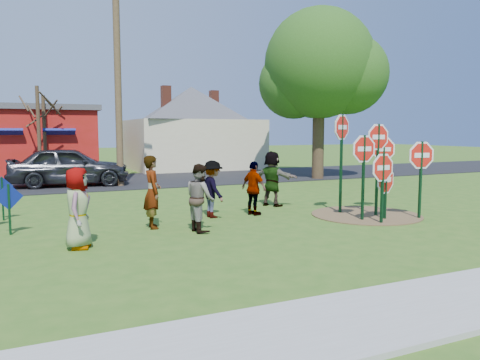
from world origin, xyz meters
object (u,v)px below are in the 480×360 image
(suv, at_px, (69,166))
(leafy_tree, at_px, (322,70))
(person_a, at_px, (78,208))
(person_b, at_px, (152,192))
(stop_sign_a, at_px, (383,173))
(stop_sign_c, at_px, (378,148))
(utility_pole, at_px, (118,71))
(stop_sign_b, at_px, (342,138))
(stop_sign_d, at_px, (384,155))

(suv, relative_size, leafy_tree, 0.59)
(person_a, bearing_deg, leafy_tree, -35.19)
(person_b, bearing_deg, stop_sign_a, -105.25)
(stop_sign_a, distance_m, stop_sign_c, 1.30)
(stop_sign_a, bearing_deg, utility_pole, 106.77)
(person_a, bearing_deg, stop_sign_b, -64.16)
(stop_sign_c, bearing_deg, person_a, -179.32)
(stop_sign_b, relative_size, suv, 0.61)
(stop_sign_a, relative_size, leafy_tree, 0.23)
(stop_sign_c, xyz_separation_m, stop_sign_d, (0.86, 0.72, -0.26))
(stop_sign_b, height_order, stop_sign_d, stop_sign_b)
(utility_pole, bearing_deg, leafy_tree, -5.46)
(stop_sign_d, bearing_deg, leafy_tree, 81.68)
(leafy_tree, bearing_deg, stop_sign_c, -115.40)
(suv, xyz_separation_m, utility_pole, (2.08, -0.91, 4.20))
(person_a, xyz_separation_m, suv, (0.77, 11.89, 0.05))
(stop_sign_a, distance_m, stop_sign_b, 1.99)
(stop_sign_a, relative_size, stop_sign_c, 0.72)
(person_a, relative_size, person_b, 0.92)
(suv, bearing_deg, utility_pole, -108.09)
(suv, xyz_separation_m, leafy_tree, (12.13, -1.87, 4.67))
(stop_sign_c, height_order, suv, stop_sign_c)
(person_b, xyz_separation_m, suv, (-1.18, 10.47, -0.02))
(person_b, bearing_deg, stop_sign_c, -95.46)
(stop_sign_b, height_order, suv, stop_sign_b)
(stop_sign_b, distance_m, utility_pole, 11.26)
(stop_sign_d, bearing_deg, person_a, -158.90)
(stop_sign_a, bearing_deg, stop_sign_c, 50.40)
(stop_sign_b, distance_m, person_a, 7.87)
(stop_sign_a, relative_size, person_a, 1.18)
(stop_sign_a, distance_m, person_b, 6.10)
(leafy_tree, bearing_deg, stop_sign_d, -112.64)
(stop_sign_b, bearing_deg, suv, 100.96)
(stop_sign_d, xyz_separation_m, leafy_tree, (3.73, 8.93, 3.85))
(person_b, distance_m, suv, 10.53)
(stop_sign_d, height_order, person_b, stop_sign_d)
(stop_sign_a, relative_size, stop_sign_d, 0.83)
(stop_sign_a, xyz_separation_m, person_a, (-7.70, 0.57, -0.51))
(stop_sign_d, relative_size, leafy_tree, 0.28)
(utility_pole, xyz_separation_m, leafy_tree, (10.05, -0.96, 0.48))
(utility_pole, bearing_deg, stop_sign_b, -63.91)
(stop_sign_c, xyz_separation_m, suv, (-7.55, 11.52, -1.08))
(person_a, bearing_deg, utility_pole, 2.40)
(leafy_tree, bearing_deg, person_a, -142.17)
(suv, bearing_deg, stop_sign_b, -141.79)
(stop_sign_b, xyz_separation_m, suv, (-6.88, 10.70, -1.37))
(stop_sign_b, xyz_separation_m, person_b, (-5.70, 0.23, -1.35))
(stop_sign_b, distance_m, person_b, 5.86)
(stop_sign_d, bearing_deg, stop_sign_b, -169.50)
(stop_sign_c, bearing_deg, utility_pole, 115.38)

